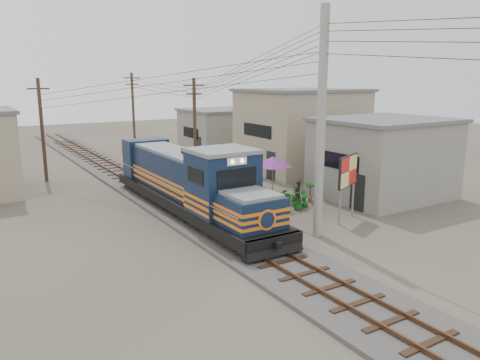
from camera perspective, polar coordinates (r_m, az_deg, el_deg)
ground at (r=20.13m, az=0.77°, el=-8.02°), size 120.00×120.00×0.00m
ballast at (r=28.69m, az=-9.95°, el=-1.81°), size 3.60×70.00×0.16m
track at (r=28.65m, az=-9.97°, el=-1.46°), size 1.15×70.00×0.12m
locomotive at (r=24.28m, az=-6.14°, el=-0.43°), size 2.80×15.21×3.77m
utility_pole_main at (r=20.67m, az=9.85°, el=6.60°), size 0.40×0.40×10.00m
wooden_pole_mid at (r=33.48m, az=-5.53°, el=6.59°), size 1.60×0.24×7.00m
wooden_pole_far at (r=46.50m, az=-12.88°, el=8.26°), size 1.60×0.24×7.50m
wooden_pole_left at (r=34.49m, az=-22.98°, el=5.85°), size 1.60×0.24×7.00m
power_lines at (r=26.39m, az=-9.62°, el=13.40°), size 9.65×19.00×3.30m
shophouse_front at (r=29.09m, az=17.02°, el=2.62°), size 7.35×6.30×4.70m
shophouse_mid at (r=36.14m, az=7.45°, el=6.06°), size 8.40×7.35×6.20m
shophouse_back at (r=43.69m, az=-2.43°, el=5.91°), size 6.30×6.30×4.20m
billboard at (r=23.56m, az=13.05°, el=0.85°), size 2.00×1.00×3.31m
market_umbrella at (r=27.40m, az=4.03°, el=2.26°), size 2.48×2.48×2.52m
vendor at (r=26.15m, az=7.05°, el=-1.61°), size 0.63×0.52×1.48m
plant_nursery at (r=26.11m, az=5.37°, el=-2.20°), size 3.39×3.38×1.14m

